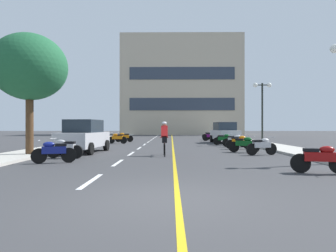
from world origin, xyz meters
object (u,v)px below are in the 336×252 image
Objects in this scene: motorcycle_6 at (235,140)px; motorcycle_7 at (224,139)px; motorcycle_1 at (54,151)px; motorcycle_10 at (211,136)px; street_lamp_mid at (262,99)px; motorcycle_5 at (239,142)px; motorcycle_2 at (65,148)px; motorcycle_8 at (117,138)px; parked_car_near at (84,136)px; roadside_tree at (30,67)px; motorcycle_9 at (124,137)px; cyclist_rider at (164,138)px; motorcycle_11 at (213,136)px; motorcycle_4 at (244,144)px; motorcycle_0 at (320,158)px; motorcycle_12 at (210,135)px; parked_car_mid at (225,133)px; motorcycle_3 at (262,146)px.

motorcycle_6 is 2.07m from motorcycle_7.
motorcycle_10 is at bearing 64.88° from motorcycle_1.
street_lamp_mid is at bearing 43.59° from motorcycle_6.
motorcycle_10 is (-0.32, 11.11, 0.00)m from motorcycle_5.
motorcycle_2 and motorcycle_8 have the same top height.
parked_car_near is 3.08m from motorcycle_2.
roadside_tree is 14.30m from motorcycle_9.
motorcycle_6 is 0.95× the size of cyclist_rider.
motorcycle_6 and motorcycle_11 have the same top height.
motorcycle_1 is (0.21, -4.82, -0.44)m from parked_car_near.
motorcycle_2 is (-0.20, 1.77, 0.00)m from motorcycle_1.
motorcycle_9 is (-8.47, 11.32, 0.00)m from motorcycle_4.
motorcycle_0 is 0.98× the size of motorcycle_12.
street_lamp_mid reaches higher than motorcycle_9.
motorcycle_7 is 8.43m from motorcycle_11.
motorcycle_9 is 0.96× the size of cyclist_rider.
street_lamp_mid is 12.27m from motorcycle_8.
motorcycle_5 is 4.10m from motorcycle_7.
roadside_tree is 16.85m from street_lamp_mid.
cyclist_rider is (-4.81, -6.28, 0.41)m from motorcycle_6.
motorcycle_1 is at bearing -134.23° from motorcycle_6.
motorcycle_9 is 1.01× the size of motorcycle_11.
parked_car_near is at bearing -143.70° from motorcycle_7.
cyclist_rider reaches higher than motorcycle_1.
parked_car_mid is at bearing 53.27° from motorcycle_2.
parked_car_near is at bearing -91.94° from motorcycle_8.
motorcycle_3 is 13.62m from motorcycle_8.
parked_car_near is at bearing -179.38° from motorcycle_4.
parked_car_mid reaches higher than motorcycle_12.
motorcycle_11 is (9.21, 18.04, 0.00)m from motorcycle_2.
parked_car_mid is at bearing -87.35° from motorcycle_12.
parked_car_near reaches higher than motorcycle_6.
motorcycle_5 and motorcycle_8 have the same top height.
motorcycle_3 is 15.68m from motorcycle_9.
motorcycle_11 is 0.99× the size of motorcycle_12.
parked_car_mid reaches higher than motorcycle_1.
motorcycle_12 is at bearing 90.84° from motorcycle_11.
parked_car_mid is 7.44m from motorcycle_12.
roadside_tree is 13.13m from motorcycle_0.
parked_car_mid is 2.60× the size of motorcycle_3.
street_lamp_mid is at bearing 72.94° from motorcycle_3.
cyclist_rider is at bearing -127.41° from motorcycle_6.
motorcycle_12 is (-2.85, 10.00, -3.18)m from street_lamp_mid.
motorcycle_3 and motorcycle_7 have the same top height.
motorcycle_7 is (0.04, 6.47, 0.00)m from motorcycle_4.
motorcycle_6 is at bearing -92.40° from parked_car_mid.
motorcycle_0 is 0.98× the size of motorcycle_9.
parked_car_mid reaches higher than motorcycle_4.
cyclist_rider reaches higher than motorcycle_4.
street_lamp_mid is 2.83× the size of motorcycle_10.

